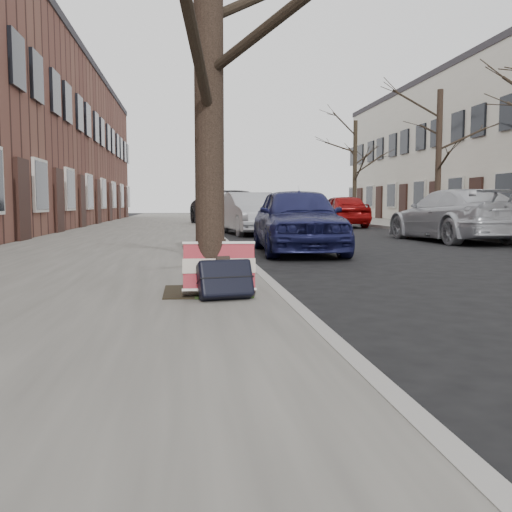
{
  "coord_description": "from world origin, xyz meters",
  "views": [
    {
      "loc": [
        -2.2,
        -4.48,
        1.0
      ],
      "look_at": [
        -1.55,
        0.8,
        0.51
      ],
      "focal_mm": 40.0,
      "sensor_mm": 36.0,
      "label": 1
    }
  ],
  "objects": [
    {
      "name": "car_near_front",
      "position": [
        0.06,
        7.01,
        0.69
      ],
      "size": [
        1.76,
        4.08,
        1.37
      ],
      "primitive_type": "imported",
      "rotation": [
        0.0,
        0.0,
        -0.04
      ],
      "color": "#191B49",
      "rests_on": "ground"
    },
    {
      "name": "near_sidewalk",
      "position": [
        -3.7,
        15.0,
        0.06
      ],
      "size": [
        5.0,
        70.0,
        0.12
      ],
      "primitive_type": "cube",
      "color": "gray",
      "rests_on": "ground"
    },
    {
      "name": "ground",
      "position": [
        0.0,
        0.0,
        0.0
      ],
      "size": [
        120.0,
        120.0,
        0.0
      ],
      "primitive_type": "plane",
      "color": "black",
      "rests_on": "ground"
    },
    {
      "name": "car_far_back",
      "position": [
        4.52,
        19.68,
        0.7
      ],
      "size": [
        1.69,
        4.14,
        1.41
      ],
      "primitive_type": "imported",
      "rotation": [
        0.0,
        0.0,
        3.14
      ],
      "color": "maroon",
      "rests_on": "ground"
    },
    {
      "name": "car_near_back",
      "position": [
        -0.12,
        20.25,
        0.8
      ],
      "size": [
        4.03,
        6.27,
        1.61
      ],
      "primitive_type": "imported",
      "rotation": [
        0.0,
        0.0,
        0.25
      ],
      "color": "#323237",
      "rests_on": "ground"
    },
    {
      "name": "car_far_front",
      "position": [
        4.86,
        9.97,
        0.69
      ],
      "size": [
        2.26,
        4.88,
        1.38
      ],
      "primitive_type": "imported",
      "rotation": [
        0.0,
        0.0,
        3.21
      ],
      "color": "#B2B3BA",
      "rests_on": "ground"
    },
    {
      "name": "dirt_patch",
      "position": [
        -2.0,
        1.2,
        0.13
      ],
      "size": [
        0.85,
        0.85,
        0.02
      ],
      "primitive_type": "cube",
      "color": "black",
      "rests_on": "near_sidewalk"
    },
    {
      "name": "street_tree",
      "position": [
        -1.97,
        0.99,
        2.6
      ],
      "size": [
        0.28,
        0.28,
        4.96
      ],
      "primitive_type": "cylinder",
      "color": "black",
      "rests_on": "near_sidewalk"
    },
    {
      "name": "suitcase_navy",
      "position": [
        -1.85,
        0.71,
        0.32
      ],
      "size": [
        0.55,
        0.39,
        0.39
      ],
      "primitive_type": "cube",
      "rotation": [
        -0.42,
        0.0,
        0.21
      ],
      "color": "black",
      "rests_on": "near_sidewalk"
    },
    {
      "name": "car_near_mid",
      "position": [
        -0.08,
        14.09,
        0.69
      ],
      "size": [
        1.96,
        4.35,
        1.38
      ],
      "primitive_type": "imported",
      "rotation": [
        0.0,
        0.0,
        0.12
      ],
      "color": "#ADAFB5",
      "rests_on": "ground"
    },
    {
      "name": "far_sidewalk",
      "position": [
        7.8,
        15.0,
        0.06
      ],
      "size": [
        4.0,
        70.0,
        0.12
      ],
      "primitive_type": "cube",
      "color": "gray",
      "rests_on": "ground"
    },
    {
      "name": "suitcase_red",
      "position": [
        -1.89,
        0.91,
        0.38
      ],
      "size": [
        0.68,
        0.39,
        0.52
      ],
      "primitive_type": "cube",
      "rotation": [
        -0.42,
        0.0,
        -0.04
      ],
      "color": "maroon",
      "rests_on": "near_sidewalk"
    },
    {
      "name": "tree_far_c",
      "position": [
        7.2,
        26.76,
        2.87
      ],
      "size": [
        0.22,
        0.22,
        5.5
      ],
      "primitive_type": "cylinder",
      "color": "black",
      "rests_on": "far_sidewalk"
    },
    {
      "name": "tree_far_b",
      "position": [
        7.2,
        16.08,
        2.67
      ],
      "size": [
        0.22,
        0.22,
        5.11
      ],
      "primitive_type": "cylinder",
      "color": "black",
      "rests_on": "far_sidewalk"
    }
  ]
}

